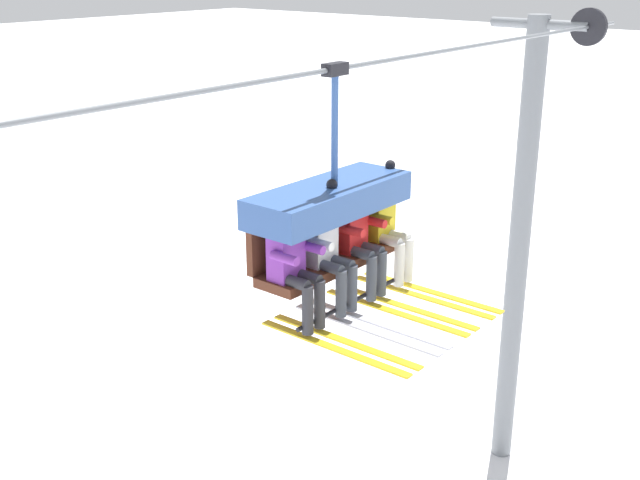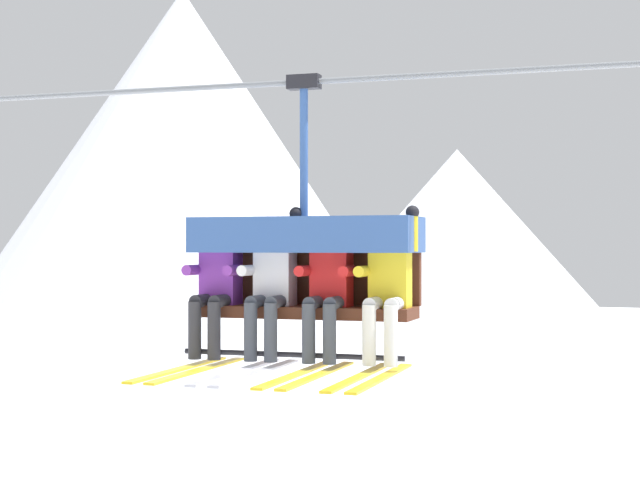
# 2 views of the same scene
# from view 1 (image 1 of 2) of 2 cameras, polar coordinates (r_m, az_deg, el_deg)

# --- Properties ---
(lift_tower_far) EXTENTS (0.36, 1.88, 8.10)m
(lift_tower_far) POSITION_cam_1_polar(r_m,az_deg,el_deg) (14.11, 14.06, -0.13)
(lift_tower_far) COLOR slate
(lift_tower_far) RESTS_ON ground_plane
(lift_cable) EXTENTS (18.77, 0.05, 0.05)m
(lift_cable) POSITION_cam_1_polar(r_m,az_deg,el_deg) (6.14, -12.40, 9.63)
(lift_cable) COLOR slate
(chairlift_chair) EXTENTS (1.93, 0.74, 2.36)m
(chairlift_chair) POSITION_cam_1_polar(r_m,az_deg,el_deg) (8.09, 0.61, 1.99)
(chairlift_chair) COLOR #512819
(skier_purple) EXTENTS (0.46, 1.70, 1.23)m
(skier_purple) POSITION_cam_1_polar(r_m,az_deg,el_deg) (7.51, -1.70, -1.84)
(skier_purple) COLOR purple
(skier_white) EXTENTS (0.48, 1.70, 1.34)m
(skier_white) POSITION_cam_1_polar(r_m,az_deg,el_deg) (7.87, 0.68, -0.65)
(skier_white) COLOR silver
(skier_red) EXTENTS (0.46, 1.70, 1.23)m
(skier_red) POSITION_cam_1_polar(r_m,az_deg,el_deg) (8.25, 2.89, 0.14)
(skier_red) COLOR red
(skier_yellow) EXTENTS (0.48, 1.70, 1.34)m
(skier_yellow) POSITION_cam_1_polar(r_m,az_deg,el_deg) (8.63, 4.87, 1.14)
(skier_yellow) COLOR yellow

